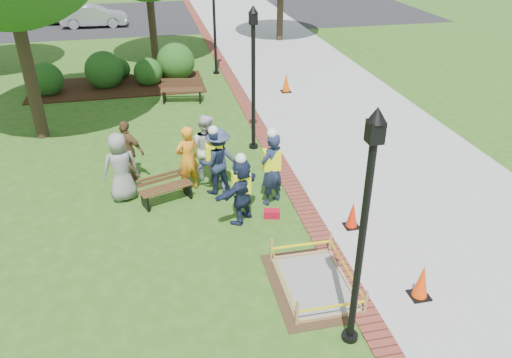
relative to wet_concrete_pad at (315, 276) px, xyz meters
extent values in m
plane|color=#285116|center=(-1.09, 1.54, -0.23)|extent=(100.00, 100.00, 0.00)
cube|color=#9E9E99|center=(3.91, 11.54, -0.22)|extent=(6.00, 60.00, 0.02)
cube|color=maroon|center=(0.66, 11.54, -0.22)|extent=(0.50, 60.00, 0.03)
cube|color=#381E0F|center=(-4.09, 13.54, -0.21)|extent=(7.00, 3.00, 0.05)
cube|color=black|center=(-1.09, 28.54, -0.23)|extent=(36.00, 12.00, 0.01)
cube|color=#47331E|center=(0.00, 0.00, -0.23)|extent=(1.70, 2.30, 0.01)
cube|color=gray|center=(0.00, 0.00, -0.21)|extent=(1.20, 1.80, 0.04)
cube|color=tan|center=(0.00, 0.00, -0.19)|extent=(1.32, 1.92, 0.08)
cube|color=tan|center=(0.00, 0.00, 0.04)|extent=(1.35, 1.95, 0.55)
cube|color=yellow|center=(0.00, 0.00, 0.07)|extent=(1.30, 1.90, 0.06)
cube|color=#503A1B|center=(-2.66, 3.83, 0.17)|extent=(1.38, 0.82, 0.04)
cube|color=#503A1B|center=(-2.74, 4.03, 0.37)|extent=(1.26, 0.49, 0.21)
cube|color=black|center=(-2.66, 3.83, -0.04)|extent=(1.28, 0.83, 0.39)
cube|color=#4E341A|center=(-1.64, 11.15, 0.25)|extent=(1.63, 0.73, 0.04)
cube|color=#4E341A|center=(-1.59, 11.40, 0.49)|extent=(1.56, 0.31, 0.25)
cube|color=black|center=(-1.64, 11.15, 0.00)|extent=(1.50, 0.76, 0.46)
cube|color=black|center=(1.85, -0.75, -0.21)|extent=(0.38, 0.38, 0.05)
cone|color=#FF4208|center=(1.85, -0.75, 0.16)|extent=(0.30, 0.30, 0.70)
cube|color=black|center=(1.48, 1.76, -0.21)|extent=(0.34, 0.34, 0.04)
cone|color=red|center=(1.48, 1.76, 0.12)|extent=(0.27, 0.27, 0.63)
cube|color=black|center=(2.54, 11.41, -0.21)|extent=(0.39, 0.39, 0.05)
cone|color=#E54E07|center=(2.54, 11.41, 0.18)|extent=(0.31, 0.31, 0.72)
cube|color=#AA0D22|center=(-0.23, 2.57, -0.14)|extent=(0.43, 0.31, 0.19)
cylinder|color=black|center=(0.16, -1.46, 1.67)|extent=(0.12, 0.12, 3.80)
cube|color=black|center=(0.16, -1.46, 3.67)|extent=(0.22, 0.22, 0.32)
cone|color=black|center=(0.16, -1.46, 3.92)|extent=(0.28, 0.28, 0.22)
cylinder|color=black|center=(0.16, -1.46, -0.18)|extent=(0.28, 0.28, 0.10)
cylinder|color=black|center=(0.16, 6.54, 1.67)|extent=(0.12, 0.12, 3.80)
cube|color=black|center=(0.16, 6.54, 3.67)|extent=(0.22, 0.22, 0.32)
cone|color=black|center=(0.16, 6.54, 3.92)|extent=(0.28, 0.28, 0.22)
cylinder|color=black|center=(0.16, 6.54, -0.18)|extent=(0.28, 0.28, 0.10)
cylinder|color=black|center=(0.16, 14.54, 1.67)|extent=(0.12, 0.12, 3.80)
cylinder|color=black|center=(0.16, 14.54, -0.18)|extent=(0.28, 0.28, 0.10)
cylinder|color=#3D2D1E|center=(-6.38, 8.85, 2.52)|extent=(0.39, 0.39, 5.51)
cylinder|color=#3D2D1E|center=(-2.42, 16.81, 2.03)|extent=(0.34, 0.34, 4.53)
sphere|color=#164F16|center=(-6.81, 13.24, -0.23)|extent=(1.36, 1.36, 1.36)
sphere|color=#164F16|center=(-4.59, 13.76, -0.23)|extent=(1.57, 1.57, 1.57)
sphere|color=#164F16|center=(-2.83, 13.66, -0.23)|extent=(1.19, 1.19, 1.19)
sphere|color=#164F16|center=(-1.62, 14.29, -0.23)|extent=(1.63, 1.63, 1.63)
sphere|color=#164F16|center=(-4.03, 14.81, -0.23)|extent=(0.92, 0.92, 0.92)
imported|color=gray|center=(-3.72, 4.24, 0.66)|extent=(0.65, 0.51, 1.80)
imported|color=orange|center=(-2.04, 4.35, 0.66)|extent=(0.67, 0.56, 1.79)
imported|color=silver|center=(-1.50, 4.85, 0.70)|extent=(0.71, 0.65, 1.86)
imported|color=brown|center=(-3.56, 5.26, 0.62)|extent=(0.65, 0.59, 1.70)
imported|color=#343D5B|center=(-1.26, 4.17, 0.63)|extent=(0.57, 0.38, 1.73)
imported|color=#1C254A|center=(-0.97, 2.61, 0.57)|extent=(0.60, 0.60, 1.61)
cube|color=#DEF414|center=(-0.97, 2.61, 0.80)|extent=(0.42, 0.26, 0.52)
sphere|color=white|center=(-0.97, 2.61, 1.40)|extent=(0.25, 0.25, 0.25)
imported|color=#18233F|center=(-0.09, 3.26, 0.70)|extent=(0.71, 0.64, 1.87)
cube|color=#DEF414|center=(-0.09, 3.26, 0.97)|extent=(0.42, 0.26, 0.52)
sphere|color=white|center=(-0.09, 3.26, 1.66)|extent=(0.25, 0.25, 0.25)
imported|color=#17203D|center=(-1.38, 4.11, 0.62)|extent=(0.62, 0.49, 1.71)
cube|color=#DEF414|center=(-1.38, 4.11, 0.86)|extent=(0.42, 0.26, 0.52)
sphere|color=white|center=(-1.38, 4.11, 1.50)|extent=(0.25, 0.25, 0.25)
imported|color=#28282A|center=(-8.70, 27.42, -0.23)|extent=(2.19, 4.50, 1.43)
imported|color=#ABACB1|center=(-5.76, 25.92, -0.23)|extent=(2.00, 4.38, 1.41)
camera|label=1|loc=(-2.77, -7.24, 6.36)|focal=35.00mm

